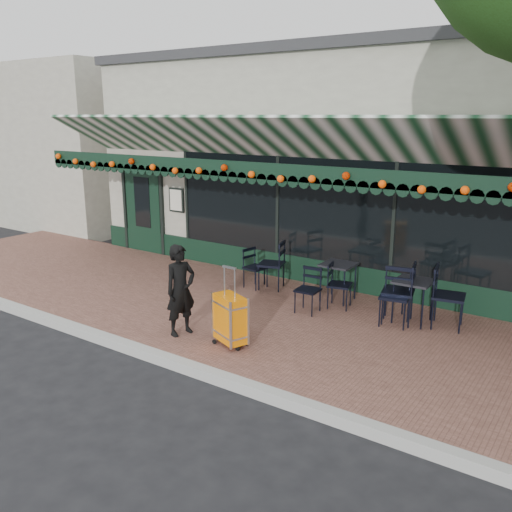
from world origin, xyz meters
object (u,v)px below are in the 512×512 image
Objects in this scene: chair_a_right at (449,297)px; chair_b_front at (308,290)px; suitcase at (230,320)px; cafe_table_b at (338,267)px; chair_b_left at (271,265)px; woman at (181,290)px; chair_a_left at (398,292)px; cafe_table_a at (414,284)px; chair_b_right at (340,285)px; chair_solo at (255,268)px; chair_a_front at (395,297)px.

chair_b_front is at bearing 96.97° from chair_a_right.
suitcase reaches higher than cafe_table_b.
chair_b_left is 1.43m from chair_b_front.
chair_a_left is (2.51, 2.31, -0.19)m from woman.
chair_a_right is (1.98, -0.19, -0.12)m from cafe_table_b.
cafe_table_a is 0.27m from chair_a_left.
chair_a_left is 2.62m from chair_b_left.
chair_b_right is at bearing 84.15° from chair_a_right.
chair_b_front is at bearing -16.70° from woman.
chair_b_right is at bearing 63.81° from chair_b_left.
chair_a_right is 1.28× the size of chair_solo.
chair_b_right is 1.02× the size of chair_solo.
chair_b_right reaches higher than chair_b_front.
suitcase is 1.27× the size of chair_a_front.
chair_a_right is at bearing -80.78° from chair_solo.
woman is 1.19× the size of suitcase.
woman is 2.82m from chair_b_right.
chair_a_right is at bearing -5.39° from cafe_table_b.
chair_b_left is at bearing -176.06° from cafe_table_b.
chair_solo is (-1.63, -0.22, -0.23)m from cafe_table_b.
woman is 1.80× the size of chair_solo.
cafe_table_b is 1.66m from chair_solo.
cafe_table_b is (0.40, 2.64, 0.22)m from suitcase.
suitcase is 1.16× the size of chair_a_left.
suitcase reaches higher than chair_solo.
chair_solo is (-2.88, 0.19, -0.12)m from chair_a_left.
chair_a_right is 0.81m from chair_a_front.
chair_b_left is at bearing 132.60° from suitcase.
chair_solo is at bearing 179.11° from cafe_table_a.
chair_a_right is (3.24, 2.54, -0.20)m from woman.
suitcase is 1.67× the size of cafe_table_a.
chair_a_front is (-0.19, -0.28, -0.17)m from cafe_table_a.
cafe_table_a is 3.08m from chair_solo.
cafe_table_b is (1.26, 2.72, -0.08)m from woman.
chair_a_left is 1.27× the size of chair_b_right.
suitcase reaches higher than chair_b_front.
chair_b_right reaches higher than chair_solo.
cafe_table_b is 0.68× the size of chair_a_left.
chair_a_left is 2.89m from chair_solo.
woman is 3.33m from chair_a_front.
cafe_table_a is at bearing -82.26° from chair_solo.
woman reaches higher than chair_b_front.
cafe_table_a is 0.70× the size of chair_a_left.
suitcase is 2.67m from chair_a_front.
chair_b_left is at bearing 78.11° from chair_a_right.
chair_a_left is (1.65, 2.23, 0.11)m from suitcase.
chair_b_front is at bearing -178.52° from chair_a_front.
chair_a_front reaches higher than chair_b_right.
woman is at bearing -60.91° from chair_a_left.
cafe_table_b is 0.74× the size of chair_a_front.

